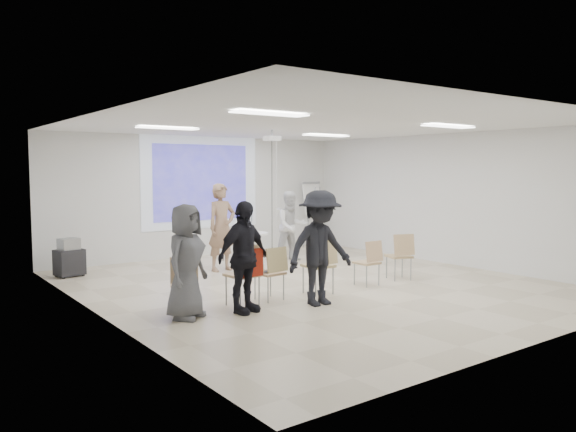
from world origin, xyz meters
TOP-DOWN VIEW (x-y plane):
  - floor at (0.00, 0.00)m, footprint 8.00×9.00m
  - ceiling at (0.00, 0.00)m, footprint 8.00×9.00m
  - wall_back at (0.00, 4.55)m, footprint 8.00×0.10m
  - wall_left at (-4.05, 0.00)m, footprint 0.10×9.00m
  - wall_right at (4.05, 0.00)m, footprint 0.10×9.00m
  - projection_halo at (0.00, 4.49)m, footprint 3.20×0.01m
  - projection_image at (0.00, 4.47)m, footprint 2.60×0.01m
  - pedestal_table at (0.20, 2.35)m, footprint 0.84×0.84m
  - player_left at (-0.66, 2.31)m, footprint 0.83×0.61m
  - player_right at (1.33, 2.48)m, footprint 1.00×0.86m
  - controller_left at (-0.48, 2.56)m, footprint 0.06×0.14m
  - controller_right at (1.15, 2.73)m, footprint 0.07×0.13m
  - chair_far_left at (-2.91, -0.51)m, footprint 0.55×0.57m
  - chair_left_mid at (-1.94, -0.71)m, footprint 0.51×0.54m
  - chair_left_inner at (-1.36, -0.62)m, footprint 0.46×0.49m
  - chair_center at (-0.43, -0.75)m, footprint 0.49×0.52m
  - chair_right_inner at (0.77, -0.73)m, footprint 0.40×0.44m
  - chair_right_far at (1.66, -0.69)m, footprint 0.56×0.58m
  - red_jacket at (-1.95, -0.85)m, footprint 0.46×0.15m
  - laptop at (-1.37, -0.52)m, footprint 0.35×0.27m
  - audience_left at (-2.16, -1.01)m, footprint 1.27×0.95m
  - audience_mid at (-0.92, -1.32)m, footprint 1.39×0.80m
  - audience_outer at (-3.01, -0.80)m, footprint 1.10×1.02m
  - flipchart_easel at (3.26, 4.10)m, footprint 0.79×0.60m
  - av_cart at (-3.50, 3.57)m, footprint 0.59×0.51m
  - ceiling_projector at (0.10, 1.49)m, footprint 0.30×0.25m
  - fluor_panel_nw at (-2.00, 2.00)m, footprint 1.20×0.30m
  - fluor_panel_ne at (2.00, 2.00)m, footprint 1.20×0.30m
  - fluor_panel_sw at (-2.00, -1.50)m, footprint 1.20×0.30m
  - fluor_panel_se at (2.00, -1.50)m, footprint 1.20×0.30m

SIDE VIEW (x-z plane):
  - floor at x=0.00m, z-range -0.10..0.00m
  - av_cart at x=-3.50m, z-range -0.03..0.75m
  - pedestal_table at x=0.20m, z-range 0.04..0.83m
  - laptop at x=-1.37m, z-range 0.47..0.50m
  - chair_right_inner at x=0.77m, z-range 0.08..0.93m
  - chair_far_left at x=-2.91m, z-range 0.08..0.96m
  - chair_left_inner at x=-1.36m, z-range 0.08..0.98m
  - chair_right_far at x=1.66m, z-range 0.08..1.01m
  - chair_center at x=-0.43m, z-range 0.09..1.08m
  - chair_left_mid at x=-1.94m, z-range 0.09..1.09m
  - red_jacket at x=-1.95m, z-range 0.50..0.94m
  - player_right at x=1.33m, z-range 0.00..1.84m
  - audience_outer at x=-3.01m, z-range 0.00..1.88m
  - audience_left at x=-2.16m, z-range 0.00..1.96m
  - audience_mid at x=-0.92m, z-range 0.00..2.09m
  - player_left at x=-0.66m, z-range 0.00..2.13m
  - controller_right at x=1.15m, z-range 1.22..1.26m
  - flipchart_easel at x=3.26m, z-range 0.43..2.27m
  - controller_left at x=-0.48m, z-range 1.38..1.43m
  - wall_back at x=0.00m, z-range 0.00..3.00m
  - wall_left at x=-4.05m, z-range 0.00..3.00m
  - wall_right at x=4.05m, z-range 0.00..3.00m
  - projection_halo at x=0.00m, z-range 0.70..3.00m
  - projection_image at x=0.00m, z-range 0.90..2.80m
  - ceiling_projector at x=0.10m, z-range 1.19..4.19m
  - fluor_panel_nw at x=-2.00m, z-range 2.96..2.98m
  - fluor_panel_ne at x=2.00m, z-range 2.96..2.98m
  - fluor_panel_sw at x=-2.00m, z-range 2.96..2.98m
  - fluor_panel_se at x=2.00m, z-range 2.96..2.98m
  - ceiling at x=0.00m, z-range 3.00..3.10m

